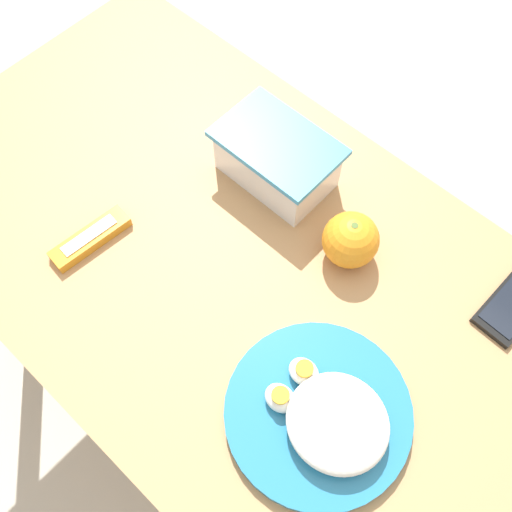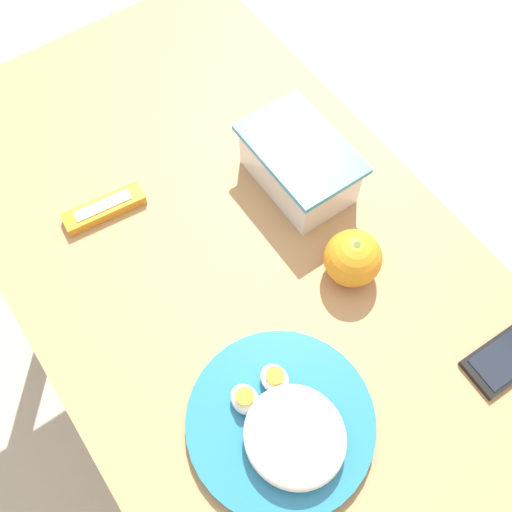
{
  "view_description": "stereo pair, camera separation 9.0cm",
  "coord_description": "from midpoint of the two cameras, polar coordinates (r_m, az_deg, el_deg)",
  "views": [
    {
      "loc": [
        0.32,
        -0.29,
        1.56
      ],
      "look_at": [
        0.03,
        0.01,
        0.76
      ],
      "focal_mm": 42.0,
      "sensor_mm": 36.0,
      "label": 1
    },
    {
      "loc": [
        0.38,
        -0.23,
        1.56
      ],
      "look_at": [
        0.03,
        0.01,
        0.76
      ],
      "focal_mm": 42.0,
      "sensor_mm": 36.0,
      "label": 2
    }
  ],
  "objects": [
    {
      "name": "ground_plane",
      "position": [
        1.62,
        -2.86,
        -12.3
      ],
      "size": [
        10.0,
        10.0,
        0.0
      ],
      "primitive_type": "plane",
      "color": "#B2A899"
    },
    {
      "name": "table",
      "position": [
        1.04,
        -4.37,
        -3.24
      ],
      "size": [
        1.18,
        0.66,
        0.73
      ],
      "color": "#AD7F51",
      "rests_on": "ground_plane"
    },
    {
      "name": "food_container",
      "position": [
        0.98,
        -0.65,
        8.8
      ],
      "size": [
        0.19,
        0.13,
        0.09
      ],
      "color": "white",
      "rests_on": "table"
    },
    {
      "name": "orange_fruit",
      "position": [
        0.9,
        6.21,
        1.26
      ],
      "size": [
        0.09,
        0.09,
        0.09
      ],
      "color": "orange",
      "rests_on": "table"
    },
    {
      "name": "rice_plate",
      "position": [
        0.83,
        3.35,
        -15.24
      ],
      "size": [
        0.26,
        0.26,
        0.06
      ],
      "color": "teal",
      "rests_on": "table"
    },
    {
      "name": "candy_bar",
      "position": [
        0.99,
        -18.04,
        1.37
      ],
      "size": [
        0.05,
        0.14,
        0.02
      ],
      "color": "orange",
      "rests_on": "table"
    }
  ]
}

